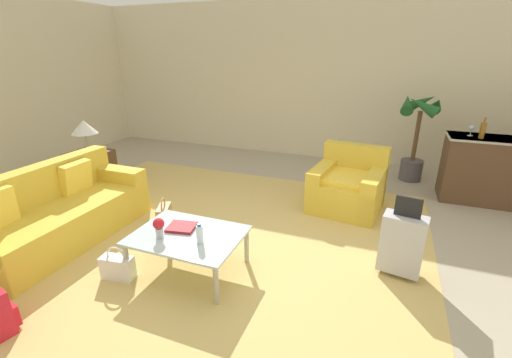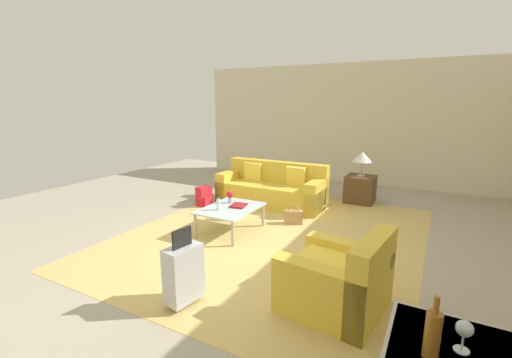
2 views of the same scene
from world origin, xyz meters
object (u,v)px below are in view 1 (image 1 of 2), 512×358
at_px(coffee_table, 188,238).
at_px(wine_bottle_amber, 483,130).
at_px(coffee_table_book, 182,227).
at_px(potted_palm, 417,131).
at_px(side_table, 91,169).
at_px(wine_glass_leftmost, 472,128).
at_px(handbag_tan, 164,214).
at_px(armchair, 348,187).
at_px(couch, 50,219).
at_px(table_lamp, 84,128).
at_px(handbag_white, 118,267).
at_px(flower_vase, 159,226).
at_px(water_bottle, 200,234).
at_px(suitcase_silver, 402,243).

xyz_separation_m(coffee_table, wine_bottle_amber, (2.97, 2.98, 0.72)).
bearing_deg(coffee_table_book, potted_palm, 46.41).
relative_size(coffee_table_book, side_table, 0.47).
bearing_deg(wine_glass_leftmost, handbag_tan, -147.73).
height_order(armchair, wine_glass_leftmost, wine_glass_leftmost).
distance_m(couch, table_lamp, 2.01).
xyz_separation_m(couch, coffee_table, (1.79, 0.10, 0.07)).
relative_size(couch, coffee_table_book, 8.12).
bearing_deg(couch, handbag_tan, 42.77).
bearing_deg(armchair, table_lamp, -170.73).
distance_m(coffee_table, handbag_white, 0.74).
height_order(wine_glass_leftmost, handbag_white, wine_glass_leftmost).
relative_size(coffee_table, side_table, 1.84).
xyz_separation_m(flower_vase, side_table, (-2.58, 1.65, -0.25)).
height_order(couch, wine_bottle_amber, wine_bottle_amber).
distance_m(couch, handbag_tan, 1.29).
height_order(coffee_table, flower_vase, flower_vase).
distance_m(water_bottle, flower_vase, 0.42).
xyz_separation_m(handbag_tan, handbag_white, (0.26, -1.14, 0.00)).
height_order(handbag_tan, handbag_white, same).
relative_size(couch, potted_palm, 1.48).
distance_m(water_bottle, potted_palm, 4.31).
relative_size(water_bottle, wine_glass_leftmost, 1.32).
bearing_deg(handbag_white, potted_palm, 55.61).
relative_size(water_bottle, potted_palm, 0.14).
xyz_separation_m(suitcase_silver, potted_palm, (0.20, 3.00, 0.50)).
bearing_deg(handbag_white, wine_bottle_amber, 43.35).
height_order(table_lamp, handbag_white, table_lamp).
distance_m(coffee_table_book, handbag_tan, 1.05).
bearing_deg(potted_palm, flower_vase, -122.15).
bearing_deg(suitcase_silver, wine_glass_leftmost, 70.44).
bearing_deg(flower_vase, couch, 178.18).
xyz_separation_m(table_lamp, handbag_white, (2.21, -1.88, -0.85)).
relative_size(wine_glass_leftmost, handbag_white, 0.43).
bearing_deg(potted_palm, suitcase_silver, -93.81).
bearing_deg(handbag_tan, handbag_white, -77.00).
relative_size(handbag_white, potted_palm, 0.24).
relative_size(water_bottle, handbag_white, 0.57).
xyz_separation_m(flower_vase, table_lamp, (-2.58, 1.65, 0.43)).
bearing_deg(water_bottle, couch, 180.00).
height_order(coffee_table, side_table, side_table).
distance_m(couch, wine_glass_leftmost, 5.70).
bearing_deg(potted_palm, wine_glass_leftmost, -42.05).
bearing_deg(wine_bottle_amber, armchair, -153.93).
height_order(table_lamp, wine_glass_leftmost, wine_glass_leftmost).
bearing_deg(suitcase_silver, handbag_tan, 178.69).
bearing_deg(wine_glass_leftmost, couch, -145.37).
distance_m(coffee_table, handbag_tan, 1.17).
relative_size(table_lamp, handbag_white, 1.45).
bearing_deg(wine_bottle_amber, coffee_table_book, -136.78).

